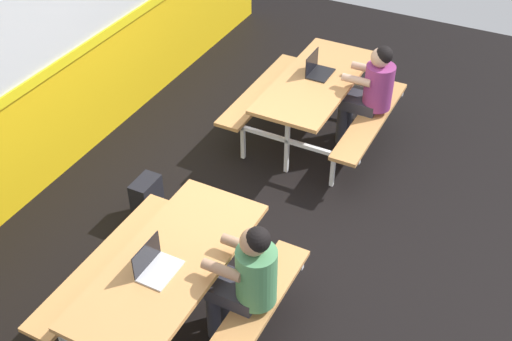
# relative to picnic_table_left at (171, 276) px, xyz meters

# --- Properties ---
(ground_plane) EXTENTS (10.00, 10.00, 0.02)m
(ground_plane) POSITION_rel_picnic_table_left_xyz_m (1.45, -0.23, -0.58)
(ground_plane) COLOR black
(accent_backdrop) EXTENTS (8.00, 0.14, 2.60)m
(accent_backdrop) POSITION_rel_picnic_table_left_xyz_m (1.45, 2.16, 0.67)
(accent_backdrop) COLOR yellow
(accent_backdrop) RESTS_ON ground
(picnic_table_left) EXTENTS (1.75, 1.57, 0.74)m
(picnic_table_left) POSITION_rel_picnic_table_left_xyz_m (0.00, 0.00, 0.00)
(picnic_table_left) COLOR tan
(picnic_table_left) RESTS_ON ground
(picnic_table_right) EXTENTS (1.75, 1.57, 0.74)m
(picnic_table_right) POSITION_rel_picnic_table_left_xyz_m (2.89, 0.04, 0.00)
(picnic_table_right) COLOR tan
(picnic_table_right) RESTS_ON ground
(student_nearer) EXTENTS (0.36, 0.53, 1.21)m
(student_nearer) POSITION_rel_picnic_table_left_xyz_m (0.15, -0.56, 0.13)
(student_nearer) COLOR #2D2D38
(student_nearer) RESTS_ON ground
(student_further) EXTENTS (0.36, 0.53, 1.21)m
(student_further) POSITION_rel_picnic_table_left_xyz_m (3.02, -0.52, 0.13)
(student_further) COLOR #2D2D38
(student_further) RESTS_ON ground
(laptop_silver) EXTENTS (0.32, 0.22, 0.22)m
(laptop_silver) POSITION_rel_picnic_table_left_xyz_m (-0.12, 0.04, 0.21)
(laptop_silver) COLOR silver
(laptop_silver) RESTS_ON picnic_table_left
(laptop_dark) EXTENTS (0.32, 0.22, 0.22)m
(laptop_dark) POSITION_rel_picnic_table_left_xyz_m (3.01, 0.07, 0.21)
(laptop_dark) COLOR black
(laptop_dark) RESTS_ON picnic_table_right
(backpack_dark) EXTENTS (0.30, 0.22, 0.44)m
(backpack_dark) POSITION_rel_picnic_table_left_xyz_m (0.97, 0.93, -0.36)
(backpack_dark) COLOR black
(backpack_dark) RESTS_ON ground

